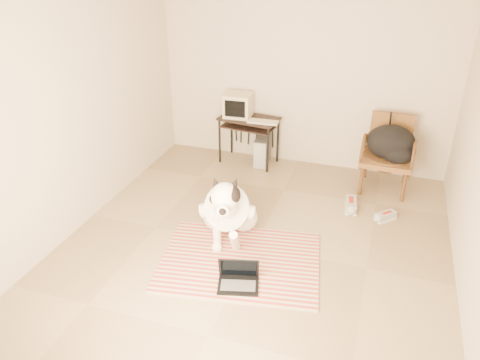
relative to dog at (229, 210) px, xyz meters
The scene contains 15 objects.
floor 0.48m from the dog, 10.93° to the right, with size 4.50×4.50×0.00m, color #917B59.
wall_back 2.42m from the dog, 81.95° to the left, with size 4.50×4.50×0.00m, color beige.
wall_front 2.53m from the dog, 82.36° to the right, with size 4.50×4.50×0.00m, color beige.
wall_left 1.96m from the dog, behind, with size 4.50×4.50×0.00m, color beige.
rug 0.56m from the dog, 55.46° to the right, with size 1.77×1.46×0.02m.
dog is the anchor object (origin of this frame).
laptop 0.83m from the dog, 63.84° to the right, with size 0.44×0.36×0.27m.
computer_desk 1.97m from the dog, 101.16° to the left, with size 0.87×0.55×0.68m.
crt_monitor 2.08m from the dog, 105.59° to the left, with size 0.38×0.37×0.33m.
desk_keyboard 1.84m from the dog, 94.41° to the left, with size 0.42×0.15×0.03m, color #C3B999.
pc_tower 1.96m from the dog, 95.20° to the left, with size 0.22×0.45×0.41m.
rattan_chair 2.34m from the dog, 49.08° to the left, with size 0.64×0.62×0.95m.
backpack 2.32m from the dog, 47.22° to the left, with size 0.59×0.53×0.44m.
sneaker_left 1.62m from the dog, 41.53° to the left, with size 0.17×0.34×0.11m.
sneaker_right 1.89m from the dog, 30.16° to the left, with size 0.26×0.26×0.09m.
Camera 1 is at (1.14, -3.93, 2.95)m, focal length 35.00 mm.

